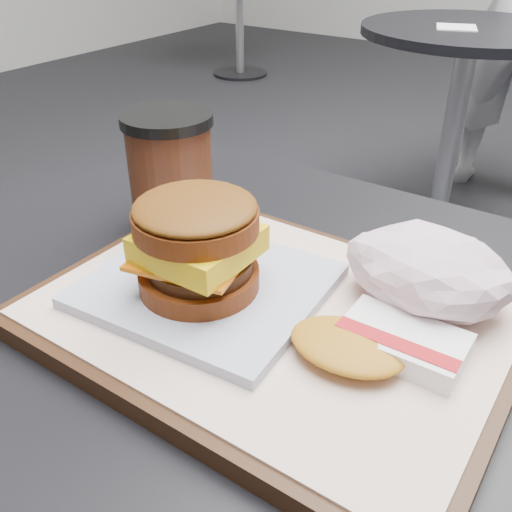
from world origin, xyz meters
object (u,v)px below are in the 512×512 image
object	(u,v)px
customer_table	(297,470)
hash_brown	(378,343)
breakfast_sandwich	(200,255)
coffee_cup	(171,168)
neighbor_table	(460,89)
serving_tray	(271,317)
crumpled_wrapper	(429,271)

from	to	relation	value
customer_table	hash_brown	size ratio (longest dim) A/B	6.66
breakfast_sandwich	coffee_cup	size ratio (longest dim) A/B	1.61
customer_table	neighbor_table	bearing A→B (deg)	101.98
serving_tray	breakfast_sandwich	xyz separation A→B (m)	(-0.06, -0.02, 0.05)
customer_table	breakfast_sandwich	xyz separation A→B (m)	(-0.08, -0.04, 0.24)
hash_brown	neighbor_table	size ratio (longest dim) A/B	0.16
crumpled_wrapper	hash_brown	bearing A→B (deg)	-93.24
customer_table	crumpled_wrapper	size ratio (longest dim) A/B	5.90
customer_table	neighbor_table	distance (m)	1.69
hash_brown	crumpled_wrapper	distance (m)	0.09
breakfast_sandwich	neighbor_table	size ratio (longest dim) A/B	0.27
serving_tray	crumpled_wrapper	bearing A→B (deg)	38.84
breakfast_sandwich	coffee_cup	world-z (taller)	coffee_cup
hash_brown	neighbor_table	xyz separation A→B (m)	(-0.42, 1.67, -0.25)
serving_tray	coffee_cup	size ratio (longest dim) A/B	3.02
crumpled_wrapper	serving_tray	bearing A→B (deg)	-141.16
serving_tray	neighbor_table	world-z (taller)	serving_tray
breakfast_sandwich	neighbor_table	xyz separation A→B (m)	(-0.27, 1.69, -0.28)
hash_brown	serving_tray	bearing A→B (deg)	177.50
neighbor_table	crumpled_wrapper	bearing A→B (deg)	-74.95
serving_tray	hash_brown	xyz separation A→B (m)	(0.10, -0.00, 0.02)
breakfast_sandwich	hash_brown	bearing A→B (deg)	4.82
crumpled_wrapper	neighbor_table	world-z (taller)	crumpled_wrapper
customer_table	hash_brown	bearing A→B (deg)	-17.31
coffee_cup	breakfast_sandwich	bearing A→B (deg)	-40.02
crumpled_wrapper	coffee_cup	size ratio (longest dim) A/B	1.08
hash_brown	coffee_cup	size ratio (longest dim) A/B	0.95
coffee_cup	hash_brown	bearing A→B (deg)	-18.57
hash_brown	coffee_cup	bearing A→B (deg)	161.43
crumpled_wrapper	coffee_cup	bearing A→B (deg)	178.00
serving_tray	neighbor_table	xyz separation A→B (m)	(-0.33, 1.67, -0.23)
breakfast_sandwich	coffee_cup	xyz separation A→B (m)	(-0.13, 0.11, 0.01)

